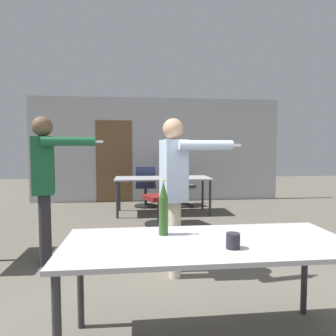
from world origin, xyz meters
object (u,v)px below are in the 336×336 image
object	(u,v)px
office_chair_far_right	(146,188)
office_chair_far_left	(163,199)
person_right_polo	(45,175)
office_chair_near_pushed	(181,187)
person_near_casual	(175,181)
beer_bottle	(163,209)
drink_cup	(233,241)

from	to	relation	value
office_chair_far_right	office_chair_far_left	bearing A→B (deg)	-79.69
person_right_polo	office_chair_near_pushed	xyz separation A→B (m)	(2.12, 3.34, -0.62)
person_near_casual	office_chair_far_right	distance (m)	3.73
beer_bottle	drink_cup	xyz separation A→B (m)	(0.40, -0.34, -0.14)
person_near_casual	office_chair_far_right	world-z (taller)	person_near_casual
person_right_polo	drink_cup	world-z (taller)	person_right_polo
office_chair_far_left	beer_bottle	bearing A→B (deg)	153.29
office_chair_far_left	office_chair_far_right	xyz separation A→B (m)	(-0.26, 1.57, -0.00)
office_chair_far_left	office_chair_far_right	size ratio (longest dim) A/B	1.00
person_right_polo	drink_cup	distance (m)	2.51
office_chair_near_pushed	beer_bottle	distance (m)	4.97
person_right_polo	office_chair_far_right	distance (m)	3.52
person_right_polo	beer_bottle	world-z (taller)	person_right_polo
office_chair_far_left	office_chair_near_pushed	bearing A→B (deg)	-40.64
person_right_polo	office_chair_far_right	xyz separation A→B (m)	(1.28, 3.22, -0.61)
person_near_casual	person_right_polo	bearing A→B (deg)	-113.62
office_chair_far_left	person_near_casual	bearing A→B (deg)	156.62
person_near_casual	person_right_polo	distance (m)	1.55
office_chair_far_right	office_chair_near_pushed	bearing A→B (deg)	9.07
office_chair_far_left	beer_bottle	xyz separation A→B (m)	(-0.28, -3.17, 0.49)
office_chair_far_left	beer_bottle	world-z (taller)	beer_bottle
office_chair_far_right	drink_cup	size ratio (longest dim) A/B	9.80
beer_bottle	drink_cup	size ratio (longest dim) A/B	4.10
office_chair_near_pushed	person_right_polo	bearing A→B (deg)	35.91
office_chair_near_pushed	drink_cup	world-z (taller)	office_chair_near_pushed
office_chair_near_pushed	drink_cup	distance (m)	5.24
person_near_casual	drink_cup	bearing A→B (deg)	1.59
office_chair_far_left	office_chair_far_right	bearing A→B (deg)	-12.34
office_chair_far_right	beer_bottle	world-z (taller)	beer_bottle
office_chair_far_right	drink_cup	xyz separation A→B (m)	(0.39, -5.08, 0.35)
office_chair_near_pushed	person_near_casual	bearing A→B (deg)	58.73
person_right_polo	beer_bottle	xyz separation A→B (m)	(1.26, -1.52, -0.12)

